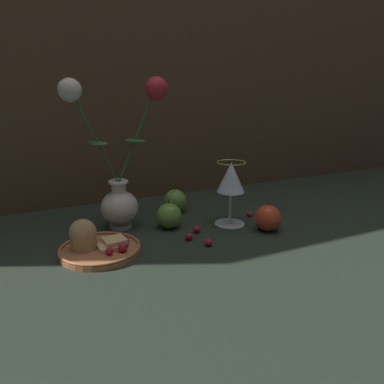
{
  "coord_description": "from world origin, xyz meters",
  "views": [
    {
      "loc": [
        -0.35,
        -0.81,
        0.35
      ],
      "look_at": [
        0.02,
        -0.01,
        0.1
      ],
      "focal_mm": 35.0,
      "sensor_mm": 36.0,
      "label": 1
    }
  ],
  "objects_px": {
    "apple_beside_vase": "(268,218)",
    "apple_near_glass": "(169,216)",
    "vase": "(119,175)",
    "plate_with_pastries": "(95,244)",
    "apple_at_table_edge": "(175,201)",
    "wine_glass": "(231,180)"
  },
  "relations": [
    {
      "from": "vase",
      "to": "plate_with_pastries",
      "type": "xyz_separation_m",
      "value": [
        -0.09,
        -0.13,
        -0.12
      ]
    },
    {
      "from": "apple_near_glass",
      "to": "apple_at_table_edge",
      "type": "relative_size",
      "value": 0.99
    },
    {
      "from": "plate_with_pastries",
      "to": "wine_glass",
      "type": "distance_m",
      "value": 0.37
    },
    {
      "from": "apple_near_glass",
      "to": "apple_at_table_edge",
      "type": "height_order",
      "value": "same"
    },
    {
      "from": "apple_beside_vase",
      "to": "apple_at_table_edge",
      "type": "height_order",
      "value": "same"
    },
    {
      "from": "vase",
      "to": "apple_near_glass",
      "type": "distance_m",
      "value": 0.16
    },
    {
      "from": "plate_with_pastries",
      "to": "apple_beside_vase",
      "type": "bearing_deg",
      "value": -6.9
    },
    {
      "from": "plate_with_pastries",
      "to": "apple_beside_vase",
      "type": "height_order",
      "value": "apple_beside_vase"
    },
    {
      "from": "vase",
      "to": "apple_at_table_edge",
      "type": "xyz_separation_m",
      "value": [
        0.17,
        0.05,
        -0.1
      ]
    },
    {
      "from": "plate_with_pastries",
      "to": "wine_glass",
      "type": "height_order",
      "value": "wine_glass"
    },
    {
      "from": "vase",
      "to": "apple_near_glass",
      "type": "height_order",
      "value": "vase"
    },
    {
      "from": "wine_glass",
      "to": "apple_at_table_edge",
      "type": "xyz_separation_m",
      "value": [
        -0.09,
        0.15,
        -0.09
      ]
    },
    {
      "from": "wine_glass",
      "to": "vase",
      "type": "bearing_deg",
      "value": 159.63
    },
    {
      "from": "vase",
      "to": "plate_with_pastries",
      "type": "height_order",
      "value": "vase"
    },
    {
      "from": "vase",
      "to": "apple_near_glass",
      "type": "xyz_separation_m",
      "value": [
        0.11,
        -0.06,
        -0.1
      ]
    },
    {
      "from": "apple_beside_vase",
      "to": "apple_near_glass",
      "type": "height_order",
      "value": "apple_beside_vase"
    },
    {
      "from": "plate_with_pastries",
      "to": "apple_beside_vase",
      "type": "relative_size",
      "value": 2.24
    },
    {
      "from": "apple_beside_vase",
      "to": "apple_near_glass",
      "type": "bearing_deg",
      "value": 150.93
    },
    {
      "from": "plate_with_pastries",
      "to": "vase",
      "type": "bearing_deg",
      "value": 54.16
    },
    {
      "from": "plate_with_pastries",
      "to": "apple_at_table_edge",
      "type": "xyz_separation_m",
      "value": [
        0.26,
        0.18,
        0.01
      ]
    },
    {
      "from": "plate_with_pastries",
      "to": "apple_at_table_edge",
      "type": "distance_m",
      "value": 0.32
    },
    {
      "from": "wine_glass",
      "to": "apple_near_glass",
      "type": "bearing_deg",
      "value": 164.89
    }
  ]
}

